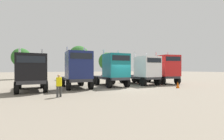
% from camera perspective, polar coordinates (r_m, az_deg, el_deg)
% --- Properties ---
extents(ground, '(200.00, 200.00, 0.00)m').
position_cam_1_polar(ground, '(17.07, 4.94, -6.55)').
color(ground, gray).
extents(semi_truck_black, '(2.66, 6.02, 3.96)m').
position_cam_1_polar(semi_truck_black, '(16.73, -25.96, -0.69)').
color(semi_truck_black, '#333338').
rests_on(semi_truck_black, ground).
extents(semi_truck_navy, '(2.93, 6.39, 4.41)m').
position_cam_1_polar(semi_truck_navy, '(17.71, -11.79, 0.14)').
color(semi_truck_navy, '#333338').
rests_on(semi_truck_navy, ground).
extents(semi_truck_teal, '(2.82, 6.25, 4.34)m').
position_cam_1_polar(semi_truck_teal, '(19.24, 0.57, 0.10)').
color(semi_truck_teal, '#333338').
rests_on(semi_truck_teal, ground).
extents(semi_truck_white, '(2.66, 6.38, 4.21)m').
position_cam_1_polar(semi_truck_white, '(21.77, 11.05, -0.06)').
color(semi_truck_white, '#333338').
rests_on(semi_truck_white, ground).
extents(semi_truck_red, '(3.91, 6.70, 4.48)m').
position_cam_1_polar(semi_truck_red, '(24.15, 17.79, 0.31)').
color(semi_truck_red, '#333338').
rests_on(semi_truck_red, ground).
extents(visitor_in_hivis, '(0.55, 0.55, 1.67)m').
position_cam_1_polar(visitor_in_hivis, '(12.73, -17.74, -4.60)').
color(visitor_in_hivis, '#393939').
rests_on(visitor_in_hivis, ground).
extents(traffic_cone_near, '(0.36, 0.36, 0.71)m').
position_cam_1_polar(traffic_cone_near, '(19.22, 21.66, -4.73)').
color(traffic_cone_near, '#F2590C').
rests_on(traffic_cone_near, ground).
extents(oak_far_left, '(3.68, 3.68, 6.17)m').
position_cam_1_polar(oak_far_left, '(37.86, -28.68, 3.77)').
color(oak_far_left, '#4C3823').
rests_on(oak_far_left, ground).
extents(oak_far_centre, '(4.04, 4.04, 6.62)m').
position_cam_1_polar(oak_far_centre, '(33.75, -11.26, 4.69)').
color(oak_far_centre, '#4C3823').
rests_on(oak_far_centre, ground).
extents(oak_far_right, '(4.19, 4.19, 5.91)m').
position_cam_1_polar(oak_far_right, '(39.30, -1.61, 2.95)').
color(oak_far_right, '#4C3823').
rests_on(oak_far_right, ground).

